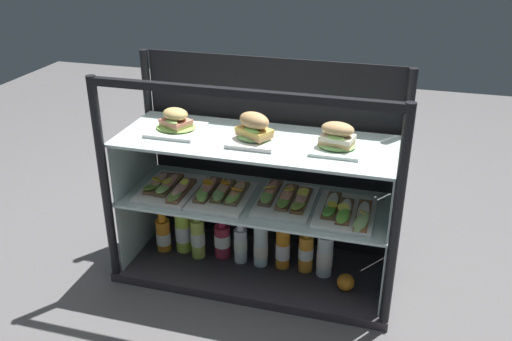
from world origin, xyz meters
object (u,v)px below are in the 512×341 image
juice_bottle_near_post (183,230)px  juice_bottle_back_center (325,254)px  plated_roll_sandwich_mid_right (176,124)px  open_sandwich_tray_far_left (170,188)px  open_sandwich_tray_near_left_corner (346,212)px  juice_bottle_front_second (163,234)px  orange_fruit_beside_bottles (346,282)px  open_sandwich_tray_mid_right (286,199)px  plated_roll_sandwich_far_right (255,131)px  juice_bottle_tucked_behind (306,252)px  plated_roll_sandwich_mid_left (337,139)px  juice_bottle_front_right_end (241,243)px  juice_bottle_front_left_end (222,240)px  juice_bottle_back_left (198,237)px  juice_bottle_front_middle (261,245)px  juice_bottle_back_right (283,246)px  open_sandwich_tray_mid_left (222,194)px

juice_bottle_near_post → juice_bottle_back_center: juice_bottle_near_post is taller
plated_roll_sandwich_mid_right → open_sandwich_tray_far_left: 0.28m
open_sandwich_tray_near_left_corner → juice_bottle_front_second: size_ratio=1.49×
juice_bottle_near_post → juice_bottle_back_center: size_ratio=1.01×
juice_bottle_front_second → orange_fruit_beside_bottles: bearing=-4.9°
juice_bottle_front_second → open_sandwich_tray_mid_right: bearing=-0.6°
plated_roll_sandwich_far_right → open_sandwich_tray_mid_right: size_ratio=0.61×
plated_roll_sandwich_far_right → juice_bottle_tucked_behind: plated_roll_sandwich_far_right is taller
plated_roll_sandwich_mid_right → plated_roll_sandwich_far_right: (0.34, -0.02, 0.01)m
open_sandwich_tray_far_left → juice_bottle_front_second: 0.28m
plated_roll_sandwich_mid_right → open_sandwich_tray_near_left_corner: 0.76m
plated_roll_sandwich_mid_left → juice_bottle_front_right_end: size_ratio=0.85×
juice_bottle_front_right_end → juice_bottle_front_second: bearing=-179.1°
plated_roll_sandwich_mid_right → plated_roll_sandwich_mid_left: (0.65, -0.01, 0.01)m
plated_roll_sandwich_mid_left → open_sandwich_tray_mid_right: plated_roll_sandwich_mid_left is taller
juice_bottle_tucked_behind → juice_bottle_back_center: juice_bottle_back_center is taller
open_sandwich_tray_near_left_corner → plated_roll_sandwich_far_right: bearing=178.1°
juice_bottle_front_left_end → juice_bottle_front_second: bearing=-175.2°
open_sandwich_tray_near_left_corner → juice_bottle_back_center: 0.26m
juice_bottle_back_left → juice_bottle_front_middle: 0.28m
juice_bottle_back_right → orange_fruit_beside_bottles: juice_bottle_back_right is taller
open_sandwich_tray_far_left → orange_fruit_beside_bottles: open_sandwich_tray_far_left is taller
open_sandwich_tray_near_left_corner → juice_bottle_near_post: bearing=174.7°
juice_bottle_front_second → juice_bottle_front_left_end: bearing=4.8°
orange_fruit_beside_bottles → juice_bottle_back_right: bearing=162.6°
open_sandwich_tray_mid_right → juice_bottle_back_left: size_ratio=1.29×
juice_bottle_front_right_end → juice_bottle_back_right: size_ratio=0.84×
open_sandwich_tray_far_left → juice_bottle_front_middle: 0.46m
juice_bottle_near_post → orange_fruit_beside_bottles: size_ratio=3.59×
juice_bottle_front_second → juice_bottle_tucked_behind: juice_bottle_tucked_behind is taller
juice_bottle_near_post → juice_bottle_front_right_end: bearing=-3.2°
juice_bottle_back_center → orange_fruit_beside_bottles: (0.10, -0.08, -0.06)m
juice_bottle_back_right → orange_fruit_beside_bottles: size_ratio=3.65×
open_sandwich_tray_mid_right → juice_bottle_near_post: size_ratio=1.19×
orange_fruit_beside_bottles → juice_bottle_front_left_end: bearing=170.4°
plated_roll_sandwich_far_right → juice_bottle_front_right_end: size_ratio=0.85×
plated_roll_sandwich_far_right → juice_bottle_back_center: size_ratio=0.73×
plated_roll_sandwich_mid_right → open_sandwich_tray_mid_left: (0.20, -0.02, -0.28)m
juice_bottle_front_right_end → orange_fruit_beside_bottles: size_ratio=3.07×
plated_roll_sandwich_mid_right → juice_bottle_near_post: size_ratio=0.80×
plated_roll_sandwich_far_right → plated_roll_sandwich_mid_left: 0.31m
plated_roll_sandwich_mid_right → juice_bottle_back_center: (0.63, 0.02, -0.52)m
open_sandwich_tray_far_left → juice_bottle_front_middle: size_ratio=1.24×
open_sandwich_tray_far_left → juice_bottle_near_post: (0.02, 0.06, -0.24)m
plated_roll_sandwich_far_right → juice_bottle_back_right: 0.55m
open_sandwich_tray_mid_left → juice_bottle_near_post: (-0.21, 0.06, -0.24)m
plated_roll_sandwich_mid_left → juice_bottle_back_center: (-0.02, 0.03, -0.53)m
open_sandwich_tray_far_left → open_sandwich_tray_mid_right: (0.49, 0.03, 0.00)m
juice_bottle_back_center → juice_bottle_front_second: bearing=-179.3°
juice_bottle_near_post → juice_bottle_tucked_behind: bearing=-0.2°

